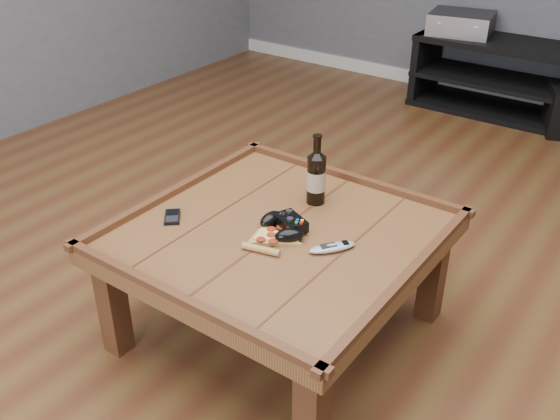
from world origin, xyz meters
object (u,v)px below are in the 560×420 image
Objects in this scene: media_console at (518,82)px; game_controller at (284,225)px; smartphone at (172,217)px; beer_bottle at (316,176)px; coffee_table at (279,245)px; pizza_slice at (270,239)px; av_receiver at (461,23)px; remote_control at (332,247)px.

game_controller is (0.02, -2.74, 0.23)m from media_console.
media_console is 12.83× the size of smartphone.
media_console is 5.18× the size of beer_bottle.
smartphone is at bearing -133.62° from game_controller.
beer_bottle is 0.26m from game_controller.
game_controller is at bearing 21.30° from coffee_table.
av_receiver reaches higher than pizza_slice.
beer_bottle is at bearing 80.11° from pizza_slice.
beer_bottle is at bearing 169.12° from remote_control.
coffee_table is at bearing -90.00° from media_console.
pizza_slice is at bearing -79.15° from coffee_table.
media_console is 2.93m from smartphone.
beer_bottle is 2.54m from av_receiver.
beer_bottle reaches higher than game_controller.
smartphone is at bearing -98.51° from av_receiver.
smartphone is 0.68× the size of remote_control.
coffee_table is 0.23m from remote_control.
coffee_table is 2.75m from media_console.
coffee_table is at bearing -142.07° from remote_control.
av_receiver is (-0.47, 2.74, 0.09)m from game_controller.
beer_bottle reaches higher than media_console.
coffee_table is at bearing -87.94° from beer_bottle.
remote_control reaches higher than smartphone.
smartphone is (-0.36, -2.90, 0.21)m from media_console.
av_receiver is at bearing 99.29° from coffee_table.
media_console is at bearing 113.70° from game_controller.
smartphone is (-0.35, -0.40, -0.10)m from beer_bottle.
remote_control is at bearing -86.68° from av_receiver.
smartphone is 2.90m from av_receiver.
game_controller is 0.75× the size of pizza_slice.
pizza_slice is at bearing -85.99° from beer_bottle.
beer_bottle reaches higher than remote_control.
pizza_slice is 0.21m from remote_control.
beer_bottle is at bearing 7.72° from smartphone.
remote_control is at bearing 6.58° from pizza_slice.
media_console is at bearing 130.93° from remote_control.
coffee_table is 0.74× the size of media_console.
media_console reaches higher than coffee_table.
pizza_slice is (0.01, -0.07, 0.07)m from coffee_table.
media_console is (0.00, 2.75, -0.15)m from coffee_table.
smartphone is at bearing 178.81° from pizza_slice.
media_console is at bearing 89.80° from beer_bottle.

